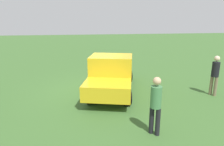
# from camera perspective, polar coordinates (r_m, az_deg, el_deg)

# --- Properties ---
(ground_plane) EXTENTS (80.00, 80.00, 0.00)m
(ground_plane) POSITION_cam_1_polar(r_m,az_deg,el_deg) (9.82, -5.99, -4.87)
(ground_plane) COLOR #3D662D
(pickup_truck) EXTENTS (5.19, 3.11, 1.78)m
(pickup_truck) POSITION_cam_1_polar(r_m,az_deg,el_deg) (9.24, -0.08, -0.13)
(pickup_truck) COLOR black
(pickup_truck) RESTS_ON ground_plane
(person_bystander) EXTENTS (0.45, 0.45, 1.78)m
(person_bystander) POSITION_cam_1_polar(r_m,az_deg,el_deg) (5.91, 12.47, -8.33)
(person_bystander) COLOR black
(person_bystander) RESTS_ON ground_plane
(person_visitor) EXTENTS (0.43, 0.43, 1.82)m
(person_visitor) POSITION_cam_1_polar(r_m,az_deg,el_deg) (9.92, 27.53, -0.04)
(person_visitor) COLOR #7A6B51
(person_visitor) RESTS_ON ground_plane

